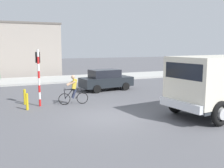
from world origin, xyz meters
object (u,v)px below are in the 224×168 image
car_red_near (106,80)px  bollard_far (25,97)px  cyclist (74,90)px  truck_foreground (220,81)px  traffic_light_pole (38,70)px  bollard_near (27,102)px

car_red_near → bollard_far: size_ratio=4.63×
car_red_near → bollard_far: car_red_near is taller
car_red_near → bollard_far: bearing=-156.1°
cyclist → truck_foreground: bearing=-39.8°
car_red_near → bollard_far: 6.78m
car_red_near → truck_foreground: bearing=-74.3°
traffic_light_pole → bollard_near: size_ratio=3.56×
traffic_light_pole → car_red_near: 6.56m
truck_foreground → bollard_near: 9.94m
car_red_near → bollard_far: (-6.19, -2.75, -0.37)m
car_red_near → bollard_near: (-6.19, -4.15, -0.37)m
cyclist → traffic_light_pole: traffic_light_pole is taller
cyclist → car_red_near: cyclist is taller
cyclist → traffic_light_pole: 2.27m
traffic_light_pole → car_red_near: bearing=32.2°
cyclist → traffic_light_pole: size_ratio=0.54×
cyclist → car_red_near: size_ratio=0.41×
bollard_far → traffic_light_pole: bearing=-42.6°
truck_foreground → bollard_near: bearing=151.5°
traffic_light_pole → bollard_far: traffic_light_pole is taller
bollard_near → bollard_far: same height
traffic_light_pole → cyclist: bearing=-11.8°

